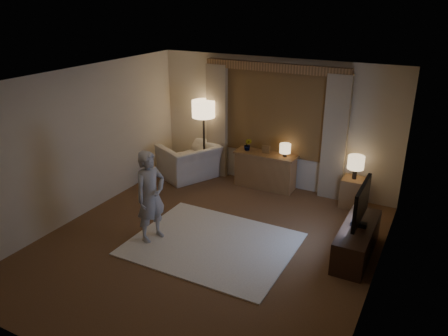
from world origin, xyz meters
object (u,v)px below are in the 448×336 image
Objects in this scene: tv_stand at (357,241)px; person at (151,196)px; armchair at (189,161)px; side_table at (352,193)px; sideboard at (265,171)px.

person reaches higher than tv_stand.
armchair is 3.43m from side_table.
sideboard is 2.78m from tv_stand.
armchair is at bearing 159.87° from tv_stand.
person is at bearing -160.75° from tv_stand.
side_table is (3.42, 0.23, -0.09)m from armchair.
person reaches higher than armchair.
tv_stand is at bearing -37.47° from sideboard.
person is at bearing -133.75° from side_table.
tv_stand is at bearing -55.84° from person.
sideboard is 2.89m from person.
armchair reaches higher than sideboard.
armchair is 0.81× the size of tv_stand.
sideboard is 0.86× the size of tv_stand.
sideboard is 2.14× the size of side_table.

